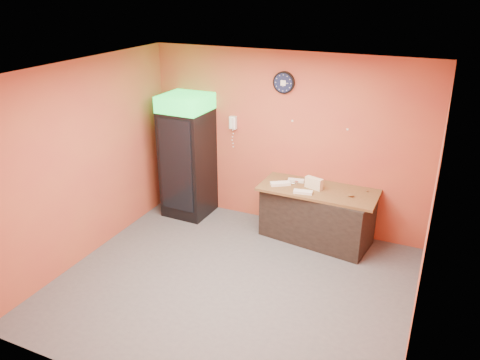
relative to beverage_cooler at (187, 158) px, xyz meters
The scene contains 15 objects.
floor 2.47m from the beverage_cooler, 45.35° to the right, with size 4.50×4.50×0.00m, color #47474C.
back_wall 1.68m from the beverage_cooler, 14.05° to the left, with size 4.50×0.02×2.80m, color #B75833.
left_wall 1.78m from the beverage_cooler, 112.56° to the right, with size 0.02×4.00×2.80m, color #B75833.
right_wall 4.17m from the beverage_cooler, 22.70° to the right, with size 0.02×4.00×2.80m, color #B75833.
ceiling 2.88m from the beverage_cooler, 45.35° to the right, with size 4.50×4.00×0.02m, color white.
beverage_cooler is the anchor object (origin of this frame).
prep_counter 2.33m from the beverage_cooler, ahead, with size 1.63×0.73×0.82m, color black.
wall_clock 2.05m from the beverage_cooler, 13.50° to the left, with size 0.33×0.06×0.33m.
wall_phone 0.98m from the beverage_cooler, 26.29° to the left, with size 0.11×0.10×0.21m.
butcher_paper 2.26m from the beverage_cooler, ahead, with size 1.75×0.78×0.04m, color brown.
sub_roll_stack 2.18m from the beverage_cooler, ahead, with size 0.29×0.17×0.17m.
wrapped_sandwich_left 1.69m from the beverage_cooler, ahead, with size 0.30×0.12×0.04m, color white.
wrapped_sandwich_mid 2.10m from the beverage_cooler, ahead, with size 0.28×0.11×0.04m, color white.
wrapped_sandwich_right 1.87m from the beverage_cooler, ahead, with size 0.25×0.10×0.04m, color white.
kitchen_tool 1.91m from the beverage_cooler, ahead, with size 0.05×0.05×0.05m, color silver.
Camera 1 is at (2.23, -4.68, 3.72)m, focal length 35.00 mm.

